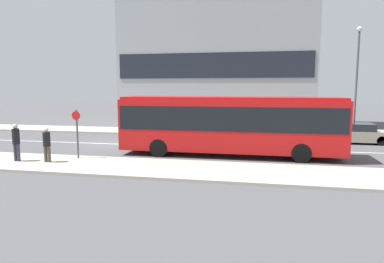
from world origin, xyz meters
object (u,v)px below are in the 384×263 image
at_px(city_bus, 229,122).
at_px(parked_car_0, 356,134).
at_px(pedestrian_down_pavement, 47,143).
at_px(street_lamp, 357,72).
at_px(pedestrian_near_stop, 16,140).
at_px(bus_stop_sign, 77,130).

bearing_deg(city_bus, parked_car_0, 36.68).
height_order(city_bus, pedestrian_down_pavement, city_bus).
relative_size(parked_car_0, street_lamp, 0.55).
distance_m(city_bus, pedestrian_near_stop, 10.68).
relative_size(city_bus, parked_car_0, 2.79).
bearing_deg(parked_car_0, city_bus, -142.98).
bearing_deg(city_bus, pedestrian_down_pavement, -154.94).
distance_m(pedestrian_near_stop, pedestrian_down_pavement, 1.58).
bearing_deg(street_lamp, pedestrian_down_pavement, -145.41).
distance_m(pedestrian_near_stop, street_lamp, 21.56).
height_order(parked_car_0, street_lamp, street_lamp).
xyz_separation_m(pedestrian_down_pavement, street_lamp, (16.38, 11.30, 3.67)).
relative_size(pedestrian_down_pavement, bus_stop_sign, 0.68).
bearing_deg(parked_car_0, street_lamp, 81.54).
height_order(pedestrian_near_stop, pedestrian_down_pavement, pedestrian_near_stop).
bearing_deg(bus_stop_sign, parked_car_0, 29.94).
distance_m(parked_car_0, pedestrian_down_pavement, 18.95).
distance_m(city_bus, parked_car_0, 9.94).
height_order(bus_stop_sign, street_lamp, street_lamp).
bearing_deg(pedestrian_down_pavement, city_bus, 29.46).
height_order(parked_car_0, pedestrian_near_stop, pedestrian_near_stop).
relative_size(pedestrian_down_pavement, street_lamp, 0.22).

